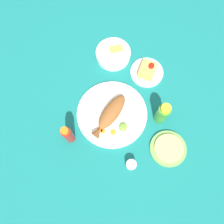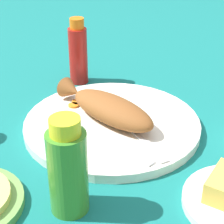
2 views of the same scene
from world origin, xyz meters
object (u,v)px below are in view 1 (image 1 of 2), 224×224
at_px(hot_sauce_bottle_green, 162,113).
at_px(salt_cup, 131,165).
at_px(guacamole_bowl, 113,54).
at_px(fork_near, 124,100).
at_px(side_plate_fries, 147,72).
at_px(fried_fish, 111,114).
at_px(fork_far, 129,107).
at_px(tortilla_plate, 168,149).
at_px(hot_sauce_bottle_red, 68,135).
at_px(main_plate, 112,114).

distance_m(hot_sauce_bottle_green, salt_cup, 0.29).
bearing_deg(guacamole_bowl, fork_near, -147.90).
height_order(side_plate_fries, guacamole_bowl, guacamole_bowl).
height_order(fried_fish, salt_cup, fried_fish).
relative_size(fork_far, tortilla_plate, 1.03).
distance_m(fork_near, salt_cup, 0.32).
height_order(fried_fish, fork_far, fried_fish).
bearing_deg(guacamole_bowl, fried_fish, -161.26).
bearing_deg(guacamole_bowl, hot_sauce_bottle_red, 176.69).
xyz_separation_m(main_plate, fork_near, (0.09, -0.03, 0.01)).
distance_m(fork_near, side_plate_fries, 0.21).
bearing_deg(guacamole_bowl, fork_far, -144.43).
distance_m(side_plate_fries, tortilla_plate, 0.42).
bearing_deg(salt_cup, main_plate, 40.22).
distance_m(fried_fish, hot_sauce_bottle_red, 0.23).
bearing_deg(side_plate_fries, hot_sauce_bottle_red, 153.61).
bearing_deg(fried_fish, hot_sauce_bottle_red, 153.46).
height_order(main_plate, fork_far, fork_far).
bearing_deg(tortilla_plate, fried_fish, 80.27).
relative_size(main_plate, fork_near, 2.16).
bearing_deg(fork_near, main_plate, -168.65).
distance_m(hot_sauce_bottle_green, side_plate_fries, 0.27).
bearing_deg(side_plate_fries, fork_far, 174.96).
relative_size(fork_near, hot_sauce_bottle_green, 1.03).
bearing_deg(fork_far, hot_sauce_bottle_green, -73.38).
bearing_deg(hot_sauce_bottle_green, hot_sauce_bottle_red, 124.16).
relative_size(fork_near, hot_sauce_bottle_red, 1.01).
xyz_separation_m(fork_near, hot_sauce_bottle_red, (-0.27, 0.18, 0.06)).
bearing_deg(main_plate, salt_cup, -139.78).
xyz_separation_m(hot_sauce_bottle_red, hot_sauce_bottle_green, (0.26, -0.38, -0.00)).
bearing_deg(hot_sauce_bottle_red, guacamole_bowl, -3.31).
distance_m(guacamole_bowl, tortilla_plate, 0.58).
bearing_deg(hot_sauce_bottle_green, guacamole_bowl, 53.92).
bearing_deg(fork_near, side_plate_fries, 15.41).
xyz_separation_m(main_plate, guacamole_bowl, (0.32, 0.12, 0.02)).
xyz_separation_m(fried_fish, guacamole_bowl, (0.33, 0.11, -0.02)).
height_order(fork_far, salt_cup, salt_cup).
xyz_separation_m(fork_near, side_plate_fries, (0.20, -0.06, -0.01)).
distance_m(fried_fish, tortilla_plate, 0.33).
bearing_deg(salt_cup, fork_near, 26.02).
height_order(hot_sauce_bottle_red, hot_sauce_bottle_green, hot_sauce_bottle_red).
bearing_deg(guacamole_bowl, hot_sauce_bottle_green, -126.08).
xyz_separation_m(fried_fish, side_plate_fries, (0.30, -0.09, -0.04)).
bearing_deg(hot_sauce_bottle_red, fried_fish, -39.18).
distance_m(fried_fish, fork_near, 0.11).
distance_m(main_plate, hot_sauce_bottle_green, 0.25).
relative_size(fork_near, fork_far, 0.90).
bearing_deg(tortilla_plate, main_plate, 77.98).
bearing_deg(main_plate, fork_near, -20.30).
bearing_deg(fried_fish, fork_far, -32.74).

